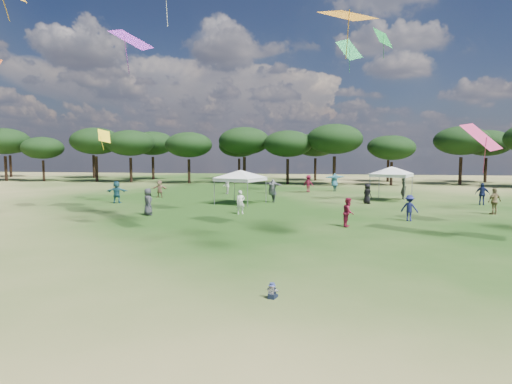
% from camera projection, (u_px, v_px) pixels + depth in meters
% --- Properties ---
extents(ground, '(140.00, 140.00, 0.00)m').
position_uv_depth(ground, '(255.00, 321.00, 10.32)').
color(ground, '#224514').
rests_on(ground, ground).
extents(tree_line, '(108.78, 17.63, 7.77)m').
position_uv_depth(tree_line, '(327.00, 142.00, 56.15)').
color(tree_line, black).
rests_on(tree_line, ground).
extents(tent_left, '(6.01, 6.01, 2.97)m').
position_uv_depth(tent_left, '(240.00, 172.00, 33.69)').
color(tent_left, gray).
rests_on(tent_left, ground).
extents(tent_right, '(5.57, 5.57, 3.18)m').
position_uv_depth(tent_right, '(392.00, 168.00, 35.78)').
color(tent_right, gray).
rests_on(tent_right, ground).
extents(toddler, '(0.33, 0.36, 0.45)m').
position_uv_depth(toddler, '(272.00, 291.00, 11.94)').
color(toddler, black).
rests_on(toddler, ground).
extents(festival_crowd, '(29.96, 22.86, 1.93)m').
position_uv_depth(festival_crowd, '(293.00, 190.00, 35.86)').
color(festival_crowd, maroon).
rests_on(festival_crowd, ground).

